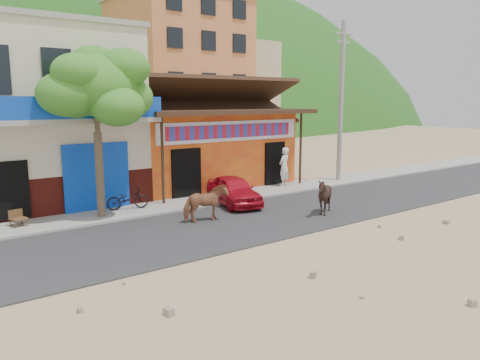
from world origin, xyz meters
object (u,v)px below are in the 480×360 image
(utility_pole, at_px, (341,102))
(cow_dark, at_px, (324,196))
(red_car, at_px, (234,190))
(scooter, at_px, (128,199))
(cow_tan, at_px, (206,203))
(pedestrian, at_px, (284,167))
(cafe_chair_right, at_px, (18,211))
(tree, at_px, (97,132))

(utility_pole, bearing_deg, cow_dark, -142.65)
(red_car, relative_size, scooter, 2.19)
(cow_tan, bearing_deg, pedestrian, -57.00)
(utility_pole, relative_size, cow_dark, 5.83)
(red_car, xyz_separation_m, pedestrian, (4.15, 1.56, 0.43))
(cafe_chair_right, bearing_deg, cow_tan, -42.42)
(utility_pole, relative_size, cafe_chair_right, 8.02)
(tree, relative_size, cafe_chair_right, 6.02)
(utility_pole, relative_size, red_car, 2.33)
(utility_pole, height_order, cow_tan, utility_pole)
(cow_tan, bearing_deg, cow_dark, -106.02)
(tree, height_order, utility_pole, utility_pole)
(red_car, xyz_separation_m, cafe_chair_right, (-7.80, 1.36, -0.01))
(scooter, bearing_deg, cow_tan, -141.78)
(scooter, height_order, cafe_chair_right, cafe_chair_right)
(tree, xyz_separation_m, cow_tan, (2.74, -2.62, -2.43))
(pedestrian, bearing_deg, cow_dark, 43.35)
(cow_tan, height_order, cow_dark, cow_dark)
(utility_pole, bearing_deg, pedestrian, 174.18)
(cow_tan, bearing_deg, cafe_chair_right, 68.33)
(tree, xyz_separation_m, utility_pole, (12.80, 0.20, 1.00))
(cow_tan, bearing_deg, scooter, 33.65)
(tree, bearing_deg, cow_dark, -32.57)
(utility_pole, height_order, pedestrian, utility_pole)
(cow_dark, height_order, cafe_chair_right, cow_dark)
(tree, height_order, scooter, tree)
(scooter, bearing_deg, red_car, -98.77)
(pedestrian, bearing_deg, tree, -16.67)
(utility_pole, bearing_deg, scooter, 178.70)
(utility_pole, distance_m, pedestrian, 4.68)
(red_car, relative_size, cafe_chair_right, 3.45)
(red_car, bearing_deg, utility_pole, 22.48)
(cow_dark, bearing_deg, tree, -113.24)
(tree, bearing_deg, utility_pole, 0.90)
(scooter, xyz_separation_m, cafe_chair_right, (-3.87, -0.11, 0.09))
(cafe_chair_right, bearing_deg, cow_dark, -40.06)
(utility_pole, xyz_separation_m, scooter, (-11.60, 0.26, -3.59))
(scooter, bearing_deg, cow_dark, -118.95)
(cow_tan, relative_size, scooter, 0.98)
(cow_dark, distance_m, red_car, 3.77)
(utility_pole, xyz_separation_m, pedestrian, (-3.52, 0.36, -3.06))
(cafe_chair_right, bearing_deg, scooter, -12.06)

